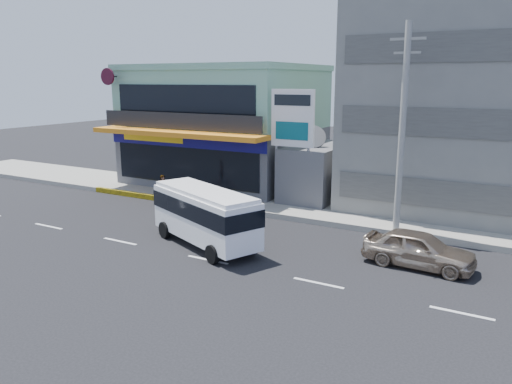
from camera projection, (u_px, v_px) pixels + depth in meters
ground at (208, 260)px, 20.98m from camera, size 120.00×120.00×0.00m
sidewalk at (387, 219)px, 26.63m from camera, size 70.00×5.00×0.30m
shop_building at (226, 128)px, 35.78m from camera, size 12.40×11.70×8.00m
concrete_building at (511, 87)px, 27.39m from camera, size 16.00×12.00×14.00m
gap_structure at (318, 173)px, 30.79m from camera, size 3.00×6.00×3.50m
satellite_dish at (313, 146)px, 29.54m from camera, size 1.50×1.50×0.15m
billboard at (293, 125)px, 27.95m from camera, size 2.60×0.18×6.90m
utility_pole_near at (402, 129)px, 23.26m from camera, size 1.60×0.30×10.00m
minibus at (205, 212)px, 22.47m from camera, size 6.53×4.32×2.62m
sedan at (419, 249)px, 20.08m from camera, size 4.52×2.05×1.50m
motorcycle_rider at (164, 197)px, 29.23m from camera, size 1.64×1.11×1.99m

